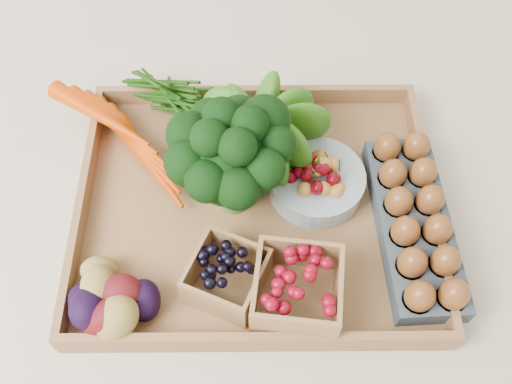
{
  "coord_description": "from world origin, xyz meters",
  "views": [
    {
      "loc": [
        -0.0,
        -0.46,
        0.79
      ],
      "look_at": [
        0.0,
        0.0,
        0.06
      ],
      "focal_mm": 40.0,
      "sensor_mm": 36.0,
      "label": 1
    }
  ],
  "objects_px": {
    "tray": "(256,210)",
    "egg_carton": "(413,225)",
    "broccoli": "(232,174)",
    "cherry_bowl": "(316,182)"
  },
  "relations": [
    {
      "from": "tray",
      "to": "cherry_bowl",
      "type": "distance_m",
      "value": 0.11
    },
    {
      "from": "tray",
      "to": "cherry_bowl",
      "type": "bearing_deg",
      "value": 19.25
    },
    {
      "from": "tray",
      "to": "cherry_bowl",
      "type": "relative_size",
      "value": 3.64
    },
    {
      "from": "tray",
      "to": "egg_carton",
      "type": "relative_size",
      "value": 1.84
    },
    {
      "from": "tray",
      "to": "egg_carton",
      "type": "xyz_separation_m",
      "value": [
        0.24,
        -0.04,
        0.02
      ]
    },
    {
      "from": "broccoli",
      "to": "cherry_bowl",
      "type": "bearing_deg",
      "value": 8.21
    },
    {
      "from": "broccoli",
      "to": "cherry_bowl",
      "type": "height_order",
      "value": "broccoli"
    },
    {
      "from": "broccoli",
      "to": "egg_carton",
      "type": "xyz_separation_m",
      "value": [
        0.27,
        -0.06,
        -0.06
      ]
    },
    {
      "from": "broccoli",
      "to": "egg_carton",
      "type": "relative_size",
      "value": 0.62
    },
    {
      "from": "cherry_bowl",
      "to": "egg_carton",
      "type": "distance_m",
      "value": 0.16
    }
  ]
}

